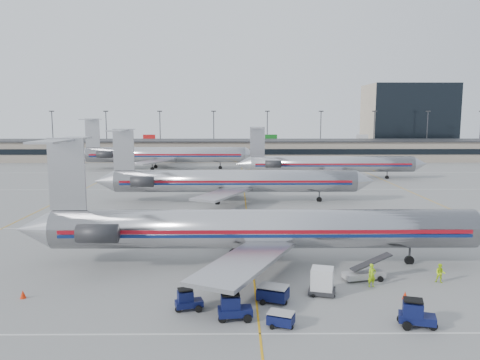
{
  "coord_description": "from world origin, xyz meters",
  "views": [
    {
      "loc": [
        -1.48,
        -45.78,
        13.61
      ],
      "look_at": [
        -0.93,
        20.38,
        4.5
      ],
      "focal_mm": 35.0,
      "sensor_mm": 36.0,
      "label": 1
    }
  ],
  "objects_px": {
    "tug_center": "(233,308)",
    "belt_loader": "(365,273)",
    "jet_second_row": "(230,181)",
    "jet_foreground": "(254,228)",
    "uld_container": "(322,281)"
  },
  "relations": [
    {
      "from": "tug_center",
      "to": "belt_loader",
      "type": "height_order",
      "value": "belt_loader"
    },
    {
      "from": "jet_second_row",
      "to": "belt_loader",
      "type": "xyz_separation_m",
      "value": [
        11.74,
        -35.95,
        -2.81
      ]
    },
    {
      "from": "jet_foreground",
      "to": "belt_loader",
      "type": "distance_m",
      "value": 10.42
    },
    {
      "from": "belt_loader",
      "to": "jet_second_row",
      "type": "bearing_deg",
      "value": 93.12
    },
    {
      "from": "jet_foreground",
      "to": "jet_second_row",
      "type": "bearing_deg",
      "value": 94.72
    },
    {
      "from": "tug_center",
      "to": "uld_container",
      "type": "xyz_separation_m",
      "value": [
        6.8,
        4.45,
        0.2
      ]
    },
    {
      "from": "jet_second_row",
      "to": "uld_container",
      "type": "xyz_separation_m",
      "value": [
        7.58,
        -39.11,
        -2.34
      ]
    },
    {
      "from": "jet_second_row",
      "to": "uld_container",
      "type": "relative_size",
      "value": 19.11
    },
    {
      "from": "jet_second_row",
      "to": "uld_container",
      "type": "distance_m",
      "value": 39.9
    },
    {
      "from": "jet_second_row",
      "to": "belt_loader",
      "type": "height_order",
      "value": "jet_second_row"
    },
    {
      "from": "jet_foreground",
      "to": "jet_second_row",
      "type": "relative_size",
      "value": 1.01
    },
    {
      "from": "jet_foreground",
      "to": "uld_container",
      "type": "distance_m",
      "value": 9.15
    },
    {
      "from": "jet_second_row",
      "to": "uld_container",
      "type": "bearing_deg",
      "value": -79.03
    },
    {
      "from": "jet_foreground",
      "to": "belt_loader",
      "type": "bearing_deg",
      "value": -24.58
    },
    {
      "from": "tug_center",
      "to": "uld_container",
      "type": "distance_m",
      "value": 8.13
    }
  ]
}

